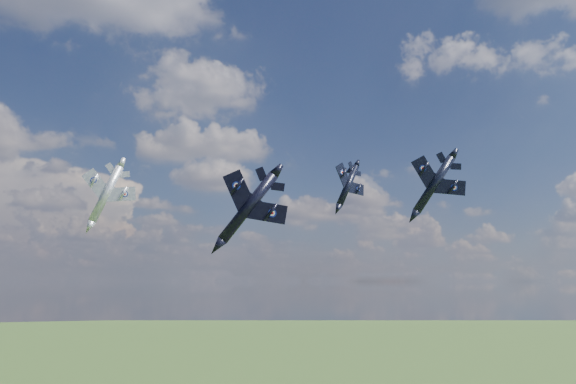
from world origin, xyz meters
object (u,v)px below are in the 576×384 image
object	(u,v)px
jet_right_navy	(434,184)
jet_left_silver	(106,194)
jet_lead_navy	(248,207)
jet_high_navy	(348,186)

from	to	relation	value
jet_right_navy	jet_left_silver	bearing A→B (deg)	-178.08
jet_lead_navy	jet_left_silver	xyz separation A→B (m)	(-19.01, 13.28, 2.98)
jet_lead_navy	jet_high_navy	world-z (taller)	jet_high_navy
jet_lead_navy	jet_left_silver	distance (m)	23.38
jet_right_navy	jet_left_silver	size ratio (longest dim) A/B	1.04
jet_lead_navy	jet_high_navy	distance (m)	35.23
jet_right_navy	jet_lead_navy	bearing A→B (deg)	-165.70
jet_high_navy	jet_left_silver	world-z (taller)	jet_high_navy
jet_right_navy	jet_left_silver	world-z (taller)	jet_right_navy
jet_high_navy	jet_left_silver	bearing A→B (deg)	168.49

